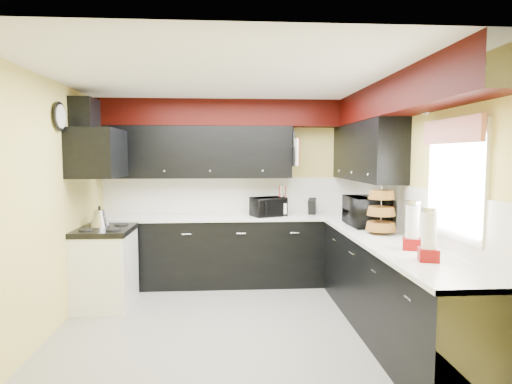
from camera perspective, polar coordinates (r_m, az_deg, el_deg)
ground at (r=4.60m, az=-2.78°, el=-17.52°), size 3.60×3.60×0.00m
wall_back at (r=6.08m, az=-3.15°, el=0.11°), size 3.60×0.06×2.50m
wall_right at (r=4.68m, az=19.79°, el=-1.59°), size 0.06×3.60×2.50m
wall_left at (r=4.62m, az=-25.79°, el=-1.86°), size 0.06×3.60×2.50m
ceiling at (r=4.32m, az=-2.92°, el=14.82°), size 3.60×3.60×0.06m
cab_back at (r=5.90m, az=-3.08°, el=-7.90°), size 3.60×0.60×0.90m
cab_right at (r=4.45m, az=17.45°, el=-12.38°), size 0.60×3.00×0.90m
counter_back at (r=5.82m, az=-3.10°, el=-3.38°), size 3.62×0.64×0.04m
counter_right at (r=4.34m, az=17.61°, el=-6.43°), size 0.64×3.02×0.04m
splash_back at (r=6.07m, az=-3.15°, el=-0.46°), size 3.60×0.02×0.50m
splash_right at (r=4.68m, az=19.66°, el=-2.32°), size 0.02×3.60×0.50m
upper_back at (r=5.90m, az=-8.04°, el=5.27°), size 2.60×0.35×0.70m
upper_right at (r=5.43m, az=14.44°, el=5.21°), size 0.35×1.80×0.70m
soffit_back at (r=5.90m, az=-3.18°, el=10.42°), size 3.60×0.36×0.35m
soffit_right at (r=4.45m, az=18.97°, el=12.00°), size 0.36×3.24×0.35m
stove at (r=5.37m, az=-19.42°, el=-9.68°), size 0.60×0.75×0.86m
cooktop at (r=5.28m, az=-19.56°, el=-4.83°), size 0.62×0.77×0.06m
hood at (r=5.22m, az=-20.37°, el=4.86°), size 0.50×0.78×0.55m
hood_duct at (r=5.28m, az=-21.87°, el=9.38°), size 0.24×0.40×0.40m
window at (r=3.84m, az=25.09°, el=1.39°), size 0.03×0.86×0.96m
valance at (r=3.81m, az=24.58°, el=7.40°), size 0.04×0.88×0.20m
pan_top at (r=5.88m, az=4.93°, el=7.25°), size 0.03×0.22×0.40m
pan_mid at (r=5.75m, az=5.11°, el=4.81°), size 0.03×0.28×0.46m
pan_low at (r=6.00m, az=4.72°, el=4.53°), size 0.03×0.24×0.42m
cut_board at (r=5.63m, az=5.40°, el=5.32°), size 0.03×0.26×0.35m
baskets at (r=4.63m, az=16.34°, el=-2.44°), size 0.27×0.27×0.50m
clock at (r=4.83m, az=-24.73°, el=9.14°), size 0.03×0.30×0.30m
deco_plate at (r=4.35m, az=21.69°, el=11.10°), size 0.03×0.24×0.24m
toaster_oven at (r=5.77m, az=1.70°, el=-1.96°), size 0.54×0.49×0.25m
microwave at (r=5.13m, az=14.55°, el=-2.50°), size 0.42×0.62×0.34m
utensil_crock at (r=5.80m, az=3.55°, el=-2.33°), size 0.19×0.19×0.18m
knife_block at (r=5.97m, az=7.51°, el=-1.95°), size 0.14×0.16×0.22m
kettle at (r=5.39m, az=-20.12°, el=-3.28°), size 0.24×0.24×0.19m
dispenser_a at (r=3.94m, az=20.10°, el=-4.37°), size 0.19×0.19×0.40m
dispenser_b at (r=3.56m, az=22.08°, el=-5.46°), size 0.18×0.18×0.39m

